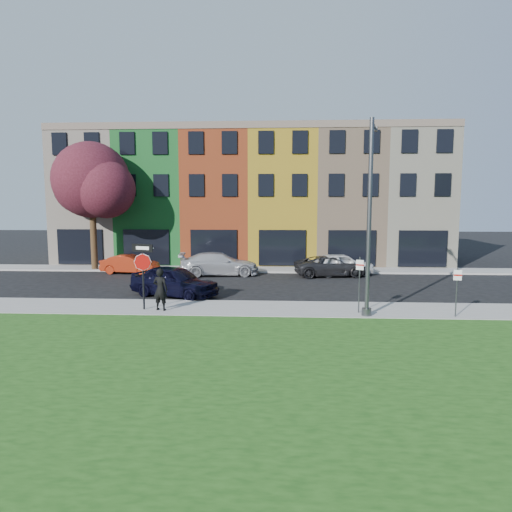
# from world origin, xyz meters

# --- Properties ---
(ground) EXTENTS (120.00, 120.00, 0.00)m
(ground) POSITION_xyz_m (0.00, 0.00, 0.00)
(ground) COLOR black
(ground) RESTS_ON ground
(sidewalk_near) EXTENTS (40.00, 3.00, 0.12)m
(sidewalk_near) POSITION_xyz_m (2.00, 3.00, 0.06)
(sidewalk_near) COLOR gray
(sidewalk_near) RESTS_ON ground
(sidewalk_far) EXTENTS (40.00, 2.40, 0.12)m
(sidewalk_far) POSITION_xyz_m (-3.00, 15.00, 0.06)
(sidewalk_far) COLOR gray
(sidewalk_far) RESTS_ON ground
(rowhouse_block) EXTENTS (30.00, 10.12, 10.00)m
(rowhouse_block) POSITION_xyz_m (-2.50, 21.18, 4.99)
(rowhouse_block) COLOR #B8AB98
(rowhouse_block) RESTS_ON ground
(stop_sign) EXTENTS (1.01, 0.38, 2.87)m
(stop_sign) POSITION_xyz_m (-6.05, 2.44, 2.17)
(stop_sign) COLOR black
(stop_sign) RESTS_ON sidewalk_near
(man) EXTENTS (0.87, 0.74, 1.83)m
(man) POSITION_xyz_m (-5.28, 2.35, 1.04)
(man) COLOR black
(man) RESTS_ON sidewalk_near
(sedan_near) EXTENTS (5.31, 6.05, 1.59)m
(sedan_near) POSITION_xyz_m (-5.49, 5.80, 0.79)
(sedan_near) COLOR black
(sedan_near) RESTS_ON ground
(parked_car_red) EXTENTS (2.18, 4.15, 1.27)m
(parked_car_red) POSITION_xyz_m (-10.24, 13.12, 0.64)
(parked_car_red) COLOR maroon
(parked_car_red) RESTS_ON ground
(parked_car_silver) EXTENTS (3.55, 5.78, 1.51)m
(parked_car_silver) POSITION_xyz_m (-4.15, 12.73, 0.75)
(parked_car_silver) COLOR #9D9DA2
(parked_car_silver) RESTS_ON ground
(parked_car_dark) EXTENTS (3.53, 5.36, 1.32)m
(parked_car_dark) POSITION_xyz_m (3.18, 12.78, 0.66)
(parked_car_dark) COLOR black
(parked_car_dark) RESTS_ON ground
(parked_car_white) EXTENTS (4.09, 5.31, 1.49)m
(parked_car_white) POSITION_xyz_m (3.84, 13.10, 0.74)
(parked_car_white) COLOR silver
(parked_car_white) RESTS_ON ground
(street_lamp) EXTENTS (0.89, 2.54, 7.99)m
(street_lamp) POSITION_xyz_m (3.53, 2.10, 4.15)
(street_lamp) COLOR #414345
(street_lamp) RESTS_ON sidewalk_near
(parking_sign_a) EXTENTS (0.30, 0.16, 2.38)m
(parking_sign_a) POSITION_xyz_m (3.23, 2.36, 1.59)
(parking_sign_a) COLOR #414345
(parking_sign_a) RESTS_ON sidewalk_near
(parking_sign_b) EXTENTS (0.32, 0.10, 2.01)m
(parking_sign_b) POSITION_xyz_m (7.08, 1.89, 1.39)
(parking_sign_b) COLOR #414345
(parking_sign_b) RESTS_ON sidewalk_near
(tree_purple) EXTENTS (6.27, 5.49, 8.80)m
(tree_purple) POSITION_xyz_m (-13.10, 14.40, 6.17)
(tree_purple) COLOR #311F10
(tree_purple) RESTS_ON sidewalk_far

